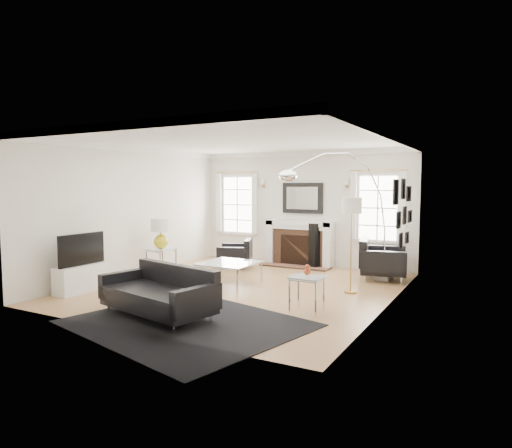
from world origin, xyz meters
The scene contains 25 objects.
floor centered at (0.00, 0.00, 0.00)m, with size 6.00×6.00×0.00m, color #A97E46.
back_wall centered at (0.00, 3.00, 1.40)m, with size 5.50×0.04×2.80m, color silver.
front_wall centered at (0.00, -3.00, 1.40)m, with size 5.50×0.04×2.80m, color silver.
left_wall centered at (-2.75, 0.00, 1.40)m, with size 0.04×6.00×2.80m, color silver.
right_wall centered at (2.75, 0.00, 1.40)m, with size 0.04×6.00×2.80m, color silver.
ceiling centered at (0.00, 0.00, 2.80)m, with size 5.50×6.00×0.02m, color white.
crown_molding centered at (0.00, 0.00, 2.74)m, with size 5.50×6.00×0.12m, color white.
fireplace centered at (0.00, 2.79, 0.54)m, with size 1.70×0.69×1.11m.
mantel_mirror centered at (0.00, 2.95, 1.65)m, with size 1.05×0.07×0.75m.
window_left centered at (-1.85, 2.95, 1.46)m, with size 1.24×0.15×1.62m.
window_right centered at (1.85, 2.95, 1.46)m, with size 1.24×0.15×1.62m.
gallery_wall centered at (2.72, 1.30, 1.53)m, with size 0.04×1.73×1.29m.
tv_unit centered at (-2.44, -1.70, 0.33)m, with size 0.35×1.00×1.09m.
area_rug centered at (0.46, -2.33, 0.01)m, with size 3.09×2.58×0.01m, color black.
sofa centered at (-0.11, -2.20, 0.33)m, with size 2.02×1.23×0.62m.
armchair_left centered at (-1.18, 1.80, 0.32)m, with size 1.01×1.06×0.57m.
armchair_right centered at (2.13, 2.07, 0.39)m, with size 1.11×1.20×0.69m.
coffee_table centered at (-0.34, 0.09, 0.42)m, with size 1.03×1.03×0.46m.
side_table_left centered at (-2.20, 0.26, 0.47)m, with size 0.53×0.53×0.58m.
nesting_table centered at (1.73, -0.95, 0.44)m, with size 0.51×0.43×0.56m.
gourd_lamp centered at (-2.20, 0.26, 0.96)m, with size 0.42×0.42×0.67m.
orange_vase centered at (1.73, -0.95, 0.66)m, with size 0.11×0.11×0.17m.
arc_floor_lamp centered at (1.40, 1.45, 1.47)m, with size 1.92×1.78×2.72m.
stick_floor_lamp centered at (1.95, 0.61, 1.51)m, with size 0.35×0.35×1.75m.
speaker_tower centered at (0.45, 2.65, 0.53)m, with size 0.21×0.21×1.06m, color black.
Camera 1 is at (4.36, -7.43, 1.97)m, focal length 32.00 mm.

